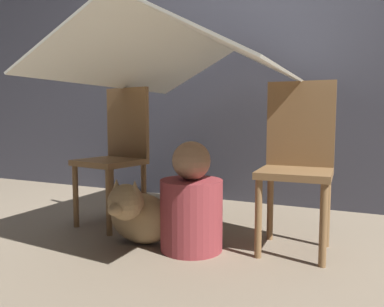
{
  "coord_description": "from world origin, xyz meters",
  "views": [
    {
      "loc": [
        0.91,
        -1.88,
        0.71
      ],
      "look_at": [
        0.0,
        0.11,
        0.5
      ],
      "focal_mm": 35.0,
      "sensor_mm": 36.0,
      "label": 1
    }
  ],
  "objects_px": {
    "chair_right": "(297,158)",
    "dog": "(137,214)",
    "chair_left": "(117,150)",
    "person_front": "(191,206)"
  },
  "relations": [
    {
      "from": "chair_left",
      "to": "chair_right",
      "type": "xyz_separation_m",
      "value": [
        1.17,
        0.0,
        0.0
      ]
    },
    {
      "from": "dog",
      "to": "chair_left",
      "type": "bearing_deg",
      "value": 137.44
    },
    {
      "from": "chair_left",
      "to": "person_front",
      "type": "xyz_separation_m",
      "value": [
        0.67,
        -0.26,
        -0.25
      ]
    },
    {
      "from": "chair_right",
      "to": "dog",
      "type": "bearing_deg",
      "value": -159.14
    },
    {
      "from": "chair_left",
      "to": "person_front",
      "type": "bearing_deg",
      "value": -11.32
    },
    {
      "from": "chair_left",
      "to": "chair_right",
      "type": "height_order",
      "value": "same"
    },
    {
      "from": "chair_left",
      "to": "chair_right",
      "type": "relative_size",
      "value": 1.0
    },
    {
      "from": "person_front",
      "to": "dog",
      "type": "relative_size",
      "value": 1.48
    },
    {
      "from": "dog",
      "to": "person_front",
      "type": "bearing_deg",
      "value": 13.39
    },
    {
      "from": "chair_left",
      "to": "person_front",
      "type": "distance_m",
      "value": 0.76
    }
  ]
}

